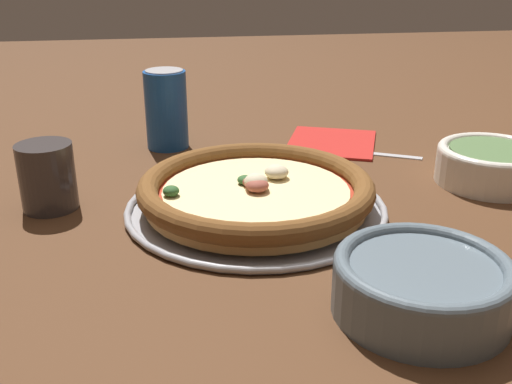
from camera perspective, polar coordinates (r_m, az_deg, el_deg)
ground_plane at (r=0.73m, az=0.00°, el=-1.80°), size 3.00×3.00×0.00m
pizza_tray at (r=0.73m, az=0.00°, el=-1.48°), size 0.32×0.32×0.01m
pizza at (r=0.72m, az=-0.00°, el=0.16°), size 0.29×0.29×0.04m
bowl_near at (r=0.55m, az=15.52°, el=-8.40°), size 0.16×0.16×0.05m
bowl_far at (r=0.87m, az=21.54°, el=2.59°), size 0.15×0.15×0.05m
drinking_cup at (r=0.77m, az=-19.26°, el=1.40°), size 0.07×0.07×0.08m
napkin at (r=0.99m, az=7.22°, el=4.81°), size 0.19×0.18×0.01m
fork at (r=0.95m, az=9.76°, el=3.80°), size 0.09×0.16×0.00m
beverage_can at (r=0.96m, az=-8.54°, el=7.78°), size 0.07×0.07×0.12m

